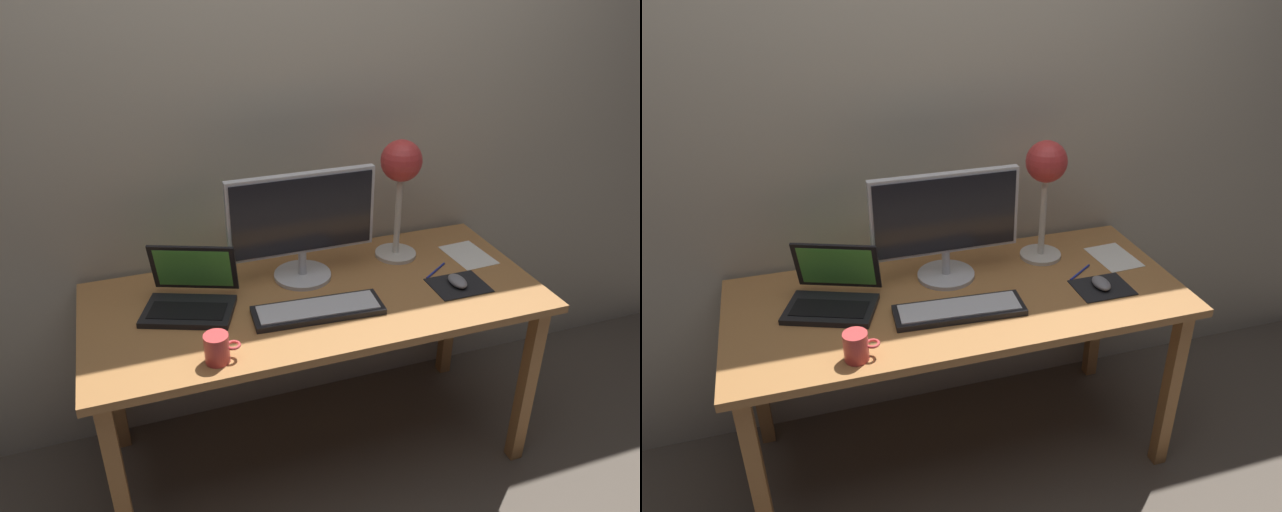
% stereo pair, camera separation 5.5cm
% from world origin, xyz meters
% --- Properties ---
extents(ground_plane, '(4.80, 4.80, 0.00)m').
position_xyz_m(ground_plane, '(0.00, 0.00, 0.00)').
color(ground_plane, brown).
rests_on(ground_plane, ground).
extents(back_wall, '(4.80, 0.06, 2.60)m').
position_xyz_m(back_wall, '(0.00, 0.40, 1.30)').
color(back_wall, '#B2A893').
rests_on(back_wall, ground).
extents(desk, '(1.60, 0.70, 0.74)m').
position_xyz_m(desk, '(0.00, 0.00, 0.66)').
color(desk, '#A8703D').
rests_on(desk, ground).
extents(monitor, '(0.54, 0.21, 0.41)m').
position_xyz_m(monitor, '(-0.01, 0.13, 0.97)').
color(monitor, silver).
rests_on(monitor, desk).
extents(keyboard_main, '(0.45, 0.17, 0.03)m').
position_xyz_m(keyboard_main, '(-0.03, -0.11, 0.75)').
color(keyboard_main, black).
rests_on(keyboard_main, desk).
extents(laptop, '(0.36, 0.33, 0.20)m').
position_xyz_m(laptop, '(-0.42, 0.07, 0.80)').
color(laptop, black).
rests_on(laptop, desk).
extents(desk_lamp, '(0.16, 0.16, 0.47)m').
position_xyz_m(desk_lamp, '(0.39, 0.18, 1.09)').
color(desk_lamp, beige).
rests_on(desk_lamp, desk).
extents(mousepad, '(0.20, 0.16, 0.00)m').
position_xyz_m(mousepad, '(0.51, -0.11, 0.74)').
color(mousepad, black).
rests_on(mousepad, desk).
extents(mouse, '(0.06, 0.10, 0.03)m').
position_xyz_m(mouse, '(0.50, -0.11, 0.76)').
color(mouse, slate).
rests_on(mouse, mousepad).
extents(coffee_mug, '(0.11, 0.08, 0.09)m').
position_xyz_m(coffee_mug, '(-0.40, -0.26, 0.79)').
color(coffee_mug, '#CC3F3F').
rests_on(coffee_mug, desk).
extents(paper_sheet_near_mouse, '(0.16, 0.22, 0.00)m').
position_xyz_m(paper_sheet_near_mouse, '(0.66, 0.08, 0.74)').
color(paper_sheet_near_mouse, white).
rests_on(paper_sheet_near_mouse, desk).
extents(pen, '(0.12, 0.09, 0.01)m').
position_xyz_m(pen, '(0.48, 0.01, 0.74)').
color(pen, '#2633A5').
rests_on(pen, desk).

